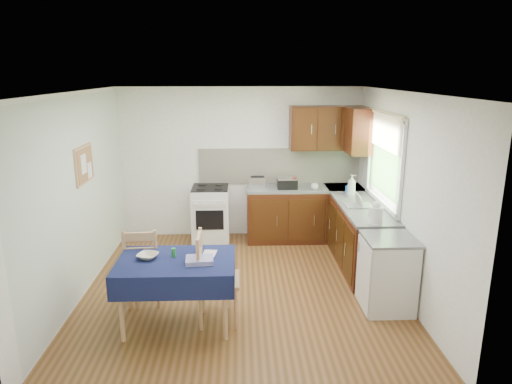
{
  "coord_description": "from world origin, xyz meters",
  "views": [
    {
      "loc": [
        -0.02,
        -5.4,
        2.72
      ],
      "look_at": [
        0.19,
        0.24,
        1.23
      ],
      "focal_mm": 32.0,
      "sensor_mm": 36.0,
      "label": 1
    }
  ],
  "objects_px": {
    "chair_far": "(143,264)",
    "sandwich_press": "(287,183)",
    "chair_near": "(213,276)",
    "toaster": "(257,182)",
    "kettle": "(376,214)",
    "dish_rack": "(359,205)",
    "dining_table": "(176,269)"
  },
  "relations": [
    {
      "from": "chair_far",
      "to": "dish_rack",
      "type": "relative_size",
      "value": 2.61
    },
    {
      "from": "chair_far",
      "to": "sandwich_press",
      "type": "height_order",
      "value": "sandwich_press"
    },
    {
      "from": "chair_far",
      "to": "kettle",
      "type": "relative_size",
      "value": 3.38
    },
    {
      "from": "sandwich_press",
      "to": "toaster",
      "type": "bearing_deg",
      "value": 161.59
    },
    {
      "from": "chair_far",
      "to": "chair_near",
      "type": "height_order",
      "value": "chair_near"
    },
    {
      "from": "chair_far",
      "to": "sandwich_press",
      "type": "bearing_deg",
      "value": -135.66
    },
    {
      "from": "dish_rack",
      "to": "sandwich_press",
      "type": "bearing_deg",
      "value": 113.81
    },
    {
      "from": "dining_table",
      "to": "sandwich_press",
      "type": "bearing_deg",
      "value": 76.21
    },
    {
      "from": "chair_near",
      "to": "chair_far",
      "type": "bearing_deg",
      "value": 62.86
    },
    {
      "from": "chair_far",
      "to": "dish_rack",
      "type": "bearing_deg",
      "value": -163.15
    },
    {
      "from": "sandwich_press",
      "to": "chair_far",
      "type": "bearing_deg",
      "value": -144.53
    },
    {
      "from": "toaster",
      "to": "dish_rack",
      "type": "xyz_separation_m",
      "value": [
        1.38,
        -1.12,
        -0.07
      ]
    },
    {
      "from": "chair_near",
      "to": "toaster",
      "type": "xyz_separation_m",
      "value": [
        0.59,
        2.57,
        0.44
      ]
    },
    {
      "from": "chair_near",
      "to": "dish_rack",
      "type": "xyz_separation_m",
      "value": [
        1.96,
        1.45,
        0.37
      ]
    },
    {
      "from": "dining_table",
      "to": "chair_far",
      "type": "height_order",
      "value": "chair_far"
    },
    {
      "from": "dish_rack",
      "to": "kettle",
      "type": "height_order",
      "value": "kettle"
    },
    {
      "from": "chair_near",
      "to": "sandwich_press",
      "type": "relative_size",
      "value": 3.3
    },
    {
      "from": "toaster",
      "to": "sandwich_press",
      "type": "bearing_deg",
      "value": -9.59
    },
    {
      "from": "dining_table",
      "to": "sandwich_press",
      "type": "xyz_separation_m",
      "value": [
        1.46,
        2.56,
        0.33
      ]
    },
    {
      "from": "chair_far",
      "to": "toaster",
      "type": "distance_m",
      "value": 2.62
    },
    {
      "from": "kettle",
      "to": "chair_far",
      "type": "bearing_deg",
      "value": -174.89
    },
    {
      "from": "chair_near",
      "to": "dish_rack",
      "type": "distance_m",
      "value": 2.47
    },
    {
      "from": "dining_table",
      "to": "chair_far",
      "type": "distance_m",
      "value": 0.68
    },
    {
      "from": "toaster",
      "to": "dish_rack",
      "type": "bearing_deg",
      "value": -42.17
    },
    {
      "from": "chair_near",
      "to": "kettle",
      "type": "relative_size",
      "value": 3.61
    },
    {
      "from": "chair_far",
      "to": "chair_near",
      "type": "xyz_separation_m",
      "value": [
        0.86,
        -0.44,
        0.03
      ]
    },
    {
      "from": "chair_near",
      "to": "toaster",
      "type": "distance_m",
      "value": 2.67
    },
    {
      "from": "chair_near",
      "to": "kettle",
      "type": "xyz_separation_m",
      "value": [
        1.98,
        0.69,
        0.47
      ]
    },
    {
      "from": "chair_far",
      "to": "toaster",
      "type": "bearing_deg",
      "value": -126.92
    },
    {
      "from": "dish_rack",
      "to": "dining_table",
      "type": "bearing_deg",
      "value": -163.87
    },
    {
      "from": "kettle",
      "to": "toaster",
      "type": "bearing_deg",
      "value": 126.44
    },
    {
      "from": "chair_far",
      "to": "toaster",
      "type": "relative_size",
      "value": 3.86
    }
  ]
}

